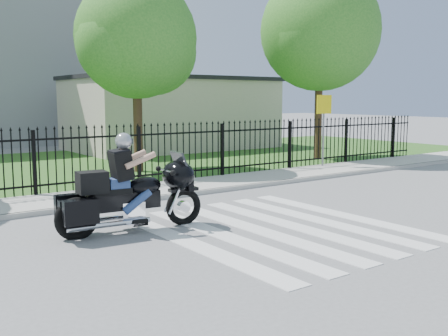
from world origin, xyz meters
TOP-DOWN VIEW (x-y plane):
  - ground at (0.00, 0.00)m, footprint 120.00×120.00m
  - crosswalk at (0.00, 0.00)m, footprint 5.00×5.50m
  - sidewalk at (0.00, 5.00)m, footprint 40.00×2.00m
  - curb at (0.00, 4.00)m, footprint 40.00×0.12m
  - grass_strip at (0.00, 12.00)m, footprint 40.00×12.00m
  - iron_fence at (0.00, 6.00)m, footprint 26.00×0.04m
  - tree_mid at (1.50, 9.00)m, footprint 4.20×4.20m
  - tree_right at (9.50, 8.00)m, footprint 5.00×5.00m
  - building_low at (7.00, 16.00)m, footprint 10.00×6.00m
  - building_low_roof at (7.00, 16.00)m, footprint 10.20×6.20m
  - motorcycle_rider at (-2.53, 1.50)m, footprint 3.02×1.13m
  - traffic_sign at (7.38, 5.69)m, footprint 0.54×0.25m

SIDE VIEW (x-z plane):
  - ground at x=0.00m, z-range 0.00..0.00m
  - crosswalk at x=0.00m, z-range 0.00..0.01m
  - grass_strip at x=0.00m, z-range 0.00..0.02m
  - sidewalk at x=0.00m, z-range 0.00..0.12m
  - curb at x=0.00m, z-range 0.00..0.12m
  - motorcycle_rider at x=-2.53m, z-range -0.18..1.82m
  - iron_fence at x=0.00m, z-range 0.00..1.80m
  - building_low at x=7.00m, z-range 0.00..3.50m
  - traffic_sign at x=7.38m, z-range 0.68..3.28m
  - building_low_roof at x=7.00m, z-range 3.50..3.70m
  - tree_mid at x=1.50m, z-range 1.28..8.06m
  - tree_right at x=9.50m, z-range 1.44..9.34m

